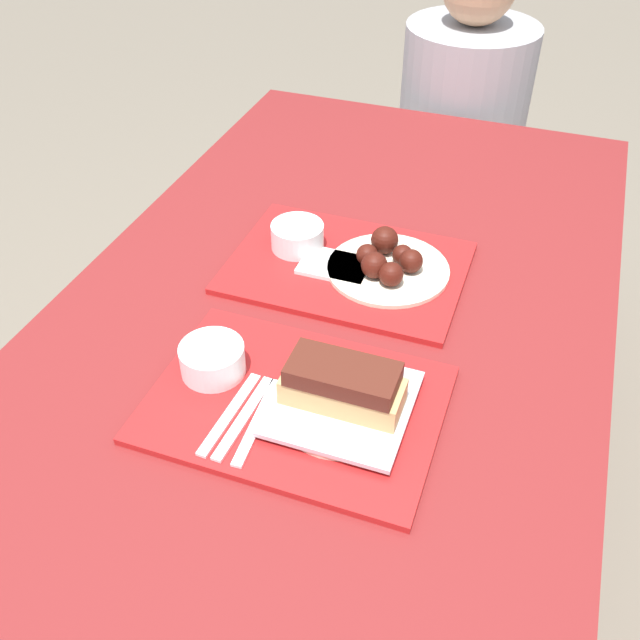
# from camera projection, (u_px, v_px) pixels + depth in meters

# --- Properties ---
(ground_plane) EXTENTS (12.00, 12.00, 0.00)m
(ground_plane) POSITION_uv_depth(u_px,v_px,m) (315.00, 579.00, 1.66)
(ground_plane) COLOR #706656
(picnic_table) EXTENTS (0.95, 1.88, 0.75)m
(picnic_table) POSITION_uv_depth(u_px,v_px,m) (314.00, 375.00, 1.23)
(picnic_table) COLOR maroon
(picnic_table) RESTS_ON ground_plane
(picnic_bench_far) EXTENTS (0.90, 0.28, 0.43)m
(picnic_bench_far) POSITION_uv_depth(u_px,v_px,m) (440.00, 200.00, 2.26)
(picnic_bench_far) COLOR maroon
(picnic_bench_far) RESTS_ON ground_plane
(tray_near) EXTENTS (0.43, 0.31, 0.01)m
(tray_near) POSITION_uv_depth(u_px,v_px,m) (295.00, 404.00, 1.06)
(tray_near) COLOR red
(tray_near) RESTS_ON picnic_table
(tray_far) EXTENTS (0.43, 0.31, 0.01)m
(tray_far) POSITION_uv_depth(u_px,v_px,m) (347.00, 268.00, 1.33)
(tray_far) COLOR red
(tray_far) RESTS_ON picnic_table
(bowl_coleslaw_near) EXTENTS (0.10, 0.10, 0.05)m
(bowl_coleslaw_near) POSITION_uv_depth(u_px,v_px,m) (212.00, 358.00, 1.09)
(bowl_coleslaw_near) COLOR white
(bowl_coleslaw_near) RESTS_ON tray_near
(brisket_sandwich_plate) EXTENTS (0.20, 0.20, 0.09)m
(brisket_sandwich_plate) POSITION_uv_depth(u_px,v_px,m) (342.00, 393.00, 1.03)
(brisket_sandwich_plate) COLOR beige
(brisket_sandwich_plate) RESTS_ON tray_near
(plastic_fork_near) EXTENTS (0.02, 0.17, 0.00)m
(plastic_fork_near) POSITION_uv_depth(u_px,v_px,m) (244.00, 417.00, 1.03)
(plastic_fork_near) COLOR white
(plastic_fork_near) RESTS_ON tray_near
(plastic_knife_near) EXTENTS (0.03, 0.17, 0.00)m
(plastic_knife_near) POSITION_uv_depth(u_px,v_px,m) (258.00, 421.00, 1.02)
(plastic_knife_near) COLOR white
(plastic_knife_near) RESTS_ON tray_near
(plastic_spoon_near) EXTENTS (0.02, 0.17, 0.00)m
(plastic_spoon_near) POSITION_uv_depth(u_px,v_px,m) (230.00, 413.00, 1.04)
(plastic_spoon_near) COLOR white
(plastic_spoon_near) RESTS_ON tray_near
(condiment_packet) EXTENTS (0.04, 0.03, 0.01)m
(condiment_packet) POSITION_uv_depth(u_px,v_px,m) (320.00, 371.00, 1.10)
(condiment_packet) COLOR #3F3F47
(condiment_packet) RESTS_ON tray_near
(bowl_coleslaw_far) EXTENTS (0.10, 0.10, 0.05)m
(bowl_coleslaw_far) POSITION_uv_depth(u_px,v_px,m) (297.00, 235.00, 1.35)
(bowl_coleslaw_far) COLOR white
(bowl_coleslaw_far) RESTS_ON tray_far
(wings_plate_far) EXTENTS (0.22, 0.22, 0.06)m
(wings_plate_far) POSITION_uv_depth(u_px,v_px,m) (388.00, 262.00, 1.30)
(wings_plate_far) COLOR beige
(wings_plate_far) RESTS_ON tray_far
(napkin_far) EXTENTS (0.13, 0.09, 0.01)m
(napkin_far) POSITION_uv_depth(u_px,v_px,m) (335.00, 266.00, 1.31)
(napkin_far) COLOR white
(napkin_far) RESTS_ON tray_far
(person_seated_across) EXTENTS (0.36, 0.36, 0.67)m
(person_seated_across) POSITION_uv_depth(u_px,v_px,m) (464.00, 99.00, 2.03)
(person_seated_across) COLOR #9E9EA3
(person_seated_across) RESTS_ON picnic_bench_far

